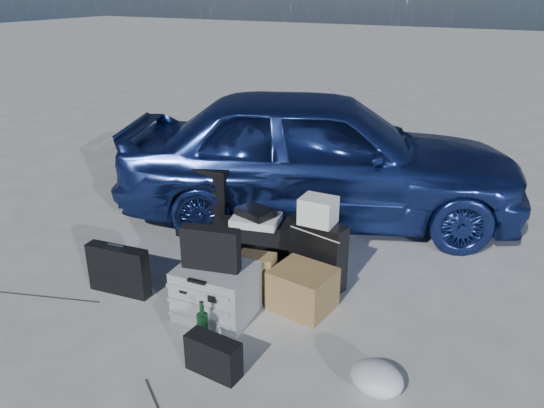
# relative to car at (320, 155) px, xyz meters

# --- Properties ---
(ground) EXTENTS (60.00, 60.00, 0.00)m
(ground) POSITION_rel_car_xyz_m (-0.18, -2.11, -0.69)
(ground) COLOR beige
(ground) RESTS_ON ground
(car) EXTENTS (4.34, 3.01, 1.37)m
(car) POSITION_rel_car_xyz_m (0.00, 0.00, 0.00)
(car) COLOR #273E8F
(car) RESTS_ON ground
(pelican_case) EXTENTS (0.58, 0.49, 0.39)m
(pelican_case) POSITION_rel_car_xyz_m (0.06, -2.03, -0.49)
(pelican_case) COLOR #9D9FA2
(pelican_case) RESTS_ON ground
(laptop_bag) EXTENTS (0.44, 0.20, 0.32)m
(laptop_bag) POSITION_rel_car_xyz_m (0.04, -2.05, -0.13)
(laptop_bag) COLOR black
(laptop_bag) RESTS_ON pelican_case
(briefcase) EXTENTS (0.53, 0.18, 0.40)m
(briefcase) POSITION_rel_car_xyz_m (-0.80, -2.14, -0.48)
(briefcase) COLOR black
(briefcase) RESTS_ON ground
(suitcase_left) EXTENTS (0.58, 0.24, 0.73)m
(suitcase_left) POSITION_rel_car_xyz_m (-0.77, -0.99, -0.32)
(suitcase_left) COLOR black
(suitcase_left) RESTS_ON ground
(suitcase_right) EXTENTS (0.49, 0.27, 0.56)m
(suitcase_right) POSITION_rel_car_xyz_m (0.55, -1.29, -0.40)
(suitcase_right) COLOR black
(suitcase_right) RESTS_ON ground
(white_carton) EXTENTS (0.27, 0.22, 0.21)m
(white_carton) POSITION_rel_car_xyz_m (0.55, -1.31, -0.02)
(white_carton) COLOR silver
(white_carton) RESTS_ON suitcase_right
(duffel_bag) EXTENTS (0.81, 0.62, 0.37)m
(duffel_bag) POSITION_rel_car_xyz_m (-0.09, -1.17, -0.50)
(duffel_bag) COLOR black
(duffel_bag) RESTS_ON ground
(flat_box_white) EXTENTS (0.46, 0.38, 0.07)m
(flat_box_white) POSITION_rel_car_xyz_m (-0.08, -1.18, -0.28)
(flat_box_white) COLOR silver
(flat_box_white) RESTS_ON duffel_bag
(flat_box_black) EXTENTS (0.35, 0.29, 0.07)m
(flat_box_black) POSITION_rel_car_xyz_m (-0.09, -1.18, -0.21)
(flat_box_black) COLOR black
(flat_box_black) RESTS_ON flat_box_white
(kraft_bag) EXTENTS (0.31, 0.22, 0.37)m
(kraft_bag) POSITION_rel_car_xyz_m (0.21, -1.68, -0.50)
(kraft_bag) COLOR #9F7C45
(kraft_bag) RESTS_ON ground
(cardboard_box) EXTENTS (0.48, 0.43, 0.33)m
(cardboard_box) POSITION_rel_car_xyz_m (0.59, -1.65, -0.52)
(cardboard_box) COLOR olive
(cardboard_box) RESTS_ON ground
(plastic_bag) EXTENTS (0.40, 0.37, 0.18)m
(plastic_bag) POSITION_rel_car_xyz_m (1.37, -2.26, -0.59)
(plastic_bag) COLOR silver
(plastic_bag) RESTS_ON ground
(messenger_bag) EXTENTS (0.37, 0.16, 0.26)m
(messenger_bag) POSITION_rel_car_xyz_m (0.40, -2.59, -0.56)
(messenger_bag) COLOR black
(messenger_bag) RESTS_ON ground
(green_bottle) EXTENTS (0.08, 0.08, 0.32)m
(green_bottle) POSITION_rel_car_xyz_m (0.17, -2.37, -0.53)
(green_bottle) COLOR black
(green_bottle) RESTS_ON ground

